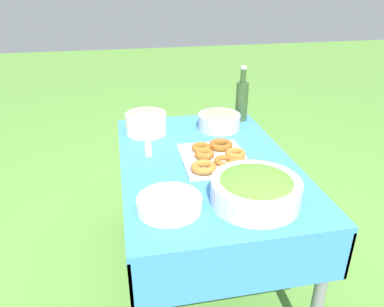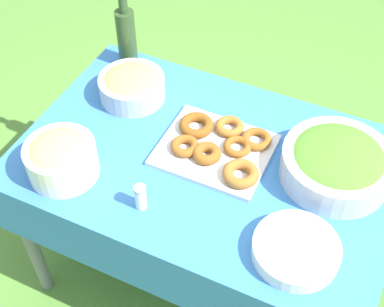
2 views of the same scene
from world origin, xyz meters
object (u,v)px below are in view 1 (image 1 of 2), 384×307
(salad_bowl, at_px, (256,189))
(plate_stack, at_px, (169,204))
(donut_platter, at_px, (216,157))
(olive_oil_bottle, at_px, (242,99))
(pasta_bowl, at_px, (146,121))
(bread_bowl, at_px, (219,120))

(salad_bowl, relative_size, plate_stack, 1.40)
(donut_platter, distance_m, olive_oil_bottle, 0.60)
(pasta_bowl, distance_m, plate_stack, 0.78)
(salad_bowl, bearing_deg, donut_platter, -171.08)
(donut_platter, height_order, plate_stack, donut_platter)
(salad_bowl, distance_m, plate_stack, 0.34)
(salad_bowl, distance_m, pasta_bowl, 0.87)
(olive_oil_bottle, relative_size, bread_bowl, 1.36)
(donut_platter, xyz_separation_m, plate_stack, (0.36, -0.28, 0.00))
(pasta_bowl, bearing_deg, plate_stack, 1.41)
(donut_platter, xyz_separation_m, bread_bowl, (-0.40, 0.12, 0.03))
(donut_platter, bearing_deg, plate_stack, -37.57)
(plate_stack, bearing_deg, bread_bowl, 152.18)
(donut_platter, relative_size, bread_bowl, 1.59)
(salad_bowl, xyz_separation_m, pasta_bowl, (-0.80, -0.36, 0.01))
(pasta_bowl, relative_size, bread_bowl, 0.95)
(pasta_bowl, distance_m, donut_platter, 0.51)
(donut_platter, distance_m, plate_stack, 0.46)
(salad_bowl, xyz_separation_m, bread_bowl, (-0.78, 0.06, -0.01))
(pasta_bowl, distance_m, olive_oil_bottle, 0.60)
(pasta_bowl, distance_m, bread_bowl, 0.42)
(olive_oil_bottle, distance_m, bread_bowl, 0.22)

